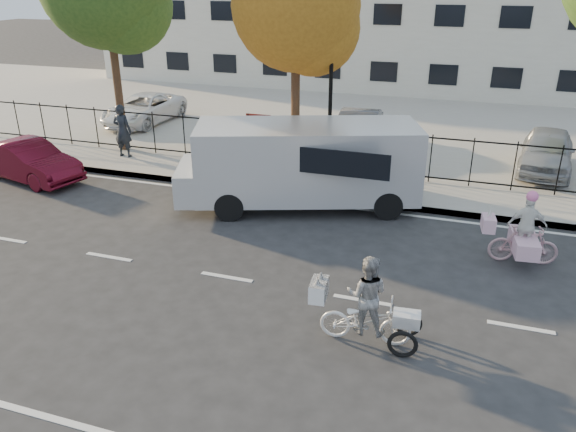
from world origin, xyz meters
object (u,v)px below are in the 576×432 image
at_px(unicorn_bike, 523,237).
at_px(red_sedan, 29,161).
at_px(lamppost, 331,82).
at_px(lot_car_b, 144,109).
at_px(pedestrian, 123,131).
at_px(zebra_trike, 366,310).
at_px(white_van, 303,162).
at_px(lot_car_c, 358,130).
at_px(lot_car_d, 547,150).

bearing_deg(unicorn_bike, red_sedan, 78.97).
height_order(lamppost, lot_car_b, lamppost).
relative_size(lamppost, pedestrian, 2.35).
bearing_deg(pedestrian, zebra_trike, 140.85).
bearing_deg(lamppost, lot_car_b, 155.78).
distance_m(zebra_trike, red_sedan, 12.87).
distance_m(lamppost, zebra_trike, 8.93).
height_order(lamppost, white_van, lamppost).
bearing_deg(lot_car_c, lot_car_b, 172.31).
relative_size(zebra_trike, lot_car_b, 0.45).
relative_size(white_van, lot_car_b, 1.63).
xyz_separation_m(white_van, lot_car_d, (6.73, 5.01, -0.47)).
bearing_deg(lot_car_b, lot_car_c, -2.92).
bearing_deg(lamppost, white_van, -93.88).
xyz_separation_m(lot_car_b, lot_car_c, (9.46, -0.80, 0.05)).
height_order(red_sedan, lot_car_c, lot_car_c).
bearing_deg(lot_car_b, lot_car_d, -3.30).
relative_size(unicorn_bike, lot_car_b, 0.40).
relative_size(zebra_trike, unicorn_bike, 1.12).
relative_size(lamppost, zebra_trike, 2.18).
relative_size(unicorn_bike, white_van, 0.25).
height_order(white_van, red_sedan, white_van).
relative_size(white_van, lot_car_d, 1.80).
xyz_separation_m(pedestrian, lot_car_d, (13.88, 3.01, -0.25)).
height_order(pedestrian, lot_car_b, pedestrian).
height_order(zebra_trike, lot_car_b, zebra_trike).
bearing_deg(lot_car_b, red_sedan, -86.29).
height_order(zebra_trike, white_van, white_van).
xyz_separation_m(lamppost, unicorn_bike, (5.58, -4.06, -2.46)).
bearing_deg(lamppost, red_sedan, -161.59).
bearing_deg(zebra_trike, lot_car_c, 7.59).
xyz_separation_m(lamppost, zebra_trike, (2.80, -8.12, -2.46)).
distance_m(lamppost, unicorn_bike, 7.32).
bearing_deg(red_sedan, pedestrian, -18.55).
bearing_deg(pedestrian, lot_car_c, -155.51).
distance_m(lot_car_b, lot_car_d, 15.88).
height_order(zebra_trike, red_sedan, zebra_trike).
bearing_deg(lot_car_d, white_van, -136.30).
distance_m(lamppost, lot_car_d, 7.47).
bearing_deg(red_sedan, lot_car_b, 15.49).
distance_m(white_van, pedestrian, 7.43).
distance_m(unicorn_bike, lot_car_d, 6.85).
height_order(white_van, pedestrian, white_van).
relative_size(lamppost, white_van, 0.61).
xyz_separation_m(unicorn_bike, white_van, (-5.73, 1.76, 0.64)).
xyz_separation_m(unicorn_bike, red_sedan, (-14.59, 1.06, -0.02)).
height_order(red_sedan, lot_car_b, lot_car_b).
bearing_deg(lot_car_c, red_sedan, -148.31).
relative_size(unicorn_bike, lot_car_c, 0.44).
bearing_deg(zebra_trike, unicorn_bike, -39.46).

